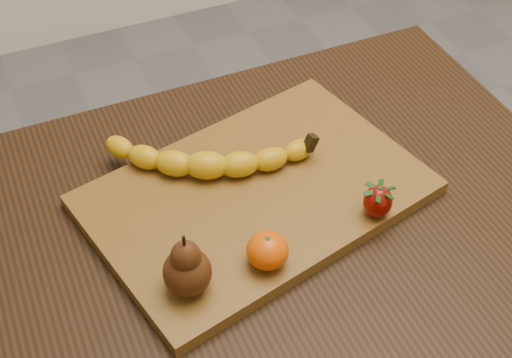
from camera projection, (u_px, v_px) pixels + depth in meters
name	position (u px, v px, depth m)	size (l,w,h in m)	color
table	(243.00, 285.00, 1.02)	(1.00, 0.70, 0.76)	black
cutting_board	(256.00, 194.00, 0.99)	(0.45, 0.30, 0.02)	brown
banana	(207.00, 165.00, 0.99)	(0.26, 0.07, 0.04)	#E1AB0A
pear	(186.00, 263.00, 0.84)	(0.06, 0.06, 0.09)	#4B230C
mandarin	(268.00, 251.00, 0.88)	(0.05, 0.05, 0.05)	#EF5202
strawberry	(378.00, 200.00, 0.94)	(0.04, 0.04, 0.05)	#870903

